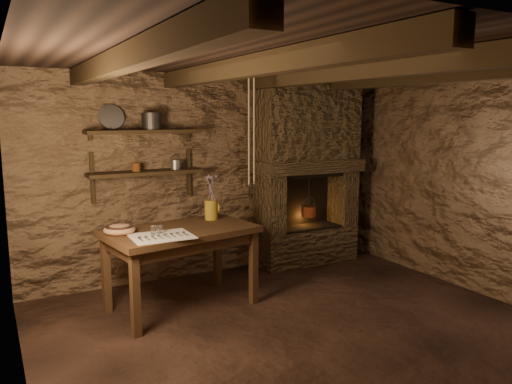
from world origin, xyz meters
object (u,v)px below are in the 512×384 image
work_table (182,265)px  stoneware_jug (211,200)px  wooden_bowl (120,230)px  red_pot (309,211)px  iron_stockpot (152,122)px

work_table → stoneware_jug: 0.77m
work_table → wooden_bowl: wooden_bowl is taller
red_pot → work_table: bearing=-161.3°
work_table → stoneware_jug: (0.44, 0.24, 0.59)m
work_table → red_pot: red_pot is taller
red_pot → iron_stockpot: bearing=176.6°
stoneware_jug → wooden_bowl: (-1.02, -0.17, -0.17)m
work_table → wooden_bowl: size_ratio=5.18×
stoneware_jug → work_table: bearing=-169.2°
work_table → red_pot: bearing=9.8°
work_table → wooden_bowl: bearing=163.7°
iron_stockpot → red_pot: 2.32m
stoneware_jug → iron_stockpot: size_ratio=2.22×
work_table → red_pot: 2.12m
work_table → red_pot: size_ratio=2.87×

